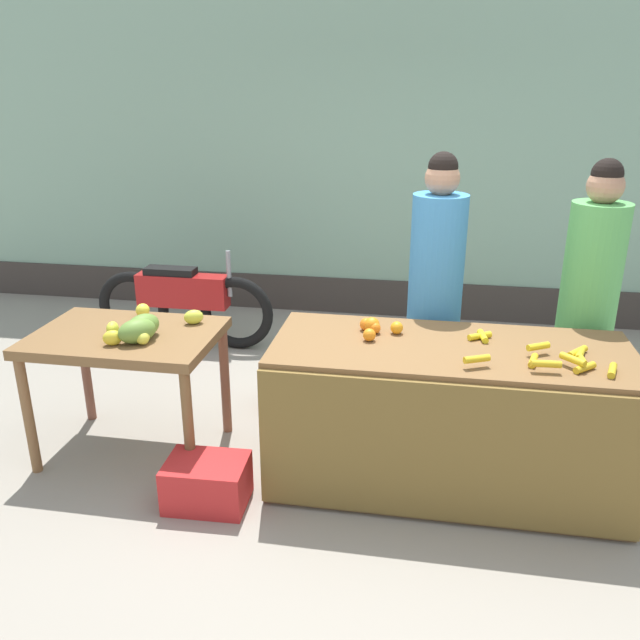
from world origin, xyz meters
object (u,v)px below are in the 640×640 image
object	(u,v)px
parked_motorcycle	(183,302)
produce_crate	(207,482)
produce_sack	(284,378)
vendor_woman_blue_shirt	(435,297)
vendor_woman_green_shirt	(587,307)

from	to	relation	value
parked_motorcycle	produce_crate	size ratio (longest dim) A/B	3.64
produce_crate	produce_sack	size ratio (longest dim) A/B	0.99
vendor_woman_blue_shirt	produce_sack	bearing A→B (deg)	175.14
vendor_woman_green_shirt	parked_motorcycle	size ratio (longest dim) A/B	1.12
produce_crate	produce_sack	xyz separation A→B (m)	(0.17, 1.18, 0.09)
vendor_woman_blue_shirt	produce_sack	xyz separation A→B (m)	(-1.01, 0.09, -0.69)
produce_sack	parked_motorcycle	bearing A→B (deg)	138.60
produce_crate	vendor_woman_blue_shirt	bearing A→B (deg)	42.98
vendor_woman_green_shirt	parked_motorcycle	distance (m)	3.29
vendor_woman_green_shirt	produce_sack	world-z (taller)	vendor_woman_green_shirt
vendor_woman_green_shirt	produce_sack	distance (m)	2.05
vendor_woman_green_shirt	produce_crate	bearing A→B (deg)	-152.63
vendor_woman_blue_shirt	vendor_woman_green_shirt	world-z (taller)	vendor_woman_blue_shirt
vendor_woman_blue_shirt	parked_motorcycle	distance (m)	2.45
produce_crate	produce_sack	world-z (taller)	produce_sack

